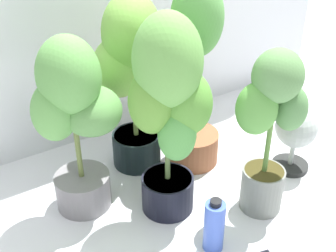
{
  "coord_description": "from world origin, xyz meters",
  "views": [
    {
      "loc": [
        -0.83,
        -1.11,
        1.32
      ],
      "look_at": [
        0.06,
        0.25,
        0.33
      ],
      "focal_mm": 46.54,
      "sensor_mm": 36.0,
      "label": 1
    }
  ],
  "objects": [
    {
      "name": "potted_plant_back_center",
      "position": [
        0.02,
        0.5,
        0.53
      ],
      "size": [
        0.42,
        0.39,
        0.87
      ],
      "color": "black",
      "rests_on": "ground"
    },
    {
      "name": "potted_plant_center",
      "position": [
        -0.01,
        0.12,
        0.53
      ],
      "size": [
        0.37,
        0.29,
        0.89
      ],
      "color": "black",
      "rests_on": "ground"
    },
    {
      "name": "potted_plant_back_right",
      "position": [
        0.26,
        0.36,
        0.51
      ],
      "size": [
        0.39,
        0.32,
        0.93
      ],
      "color": "brown",
      "rests_on": "ground"
    },
    {
      "name": "potted_plant_back_left",
      "position": [
        -0.32,
        0.35,
        0.46
      ],
      "size": [
        0.39,
        0.3,
        0.79
      ],
      "color": "slate",
      "rests_on": "ground"
    },
    {
      "name": "ground_plane",
      "position": [
        0.0,
        0.0,
        0.0
      ],
      "size": [
        8.0,
        8.0,
        0.0
      ],
      "primitive_type": "plane",
      "color": "silver",
      "rests_on": "ground"
    },
    {
      "name": "floor_fan",
      "position": [
        0.66,
        0.04,
        0.22
      ],
      "size": [
        0.27,
        0.27,
        0.34
      ],
      "rotation": [
        0.0,
        0.0,
        2.05
      ],
      "color": "black",
      "rests_on": "ground"
    },
    {
      "name": "nutrient_bottle",
      "position": [
        -0.0,
        -0.17,
        0.11
      ],
      "size": [
        0.08,
        0.08,
        0.24
      ],
      "color": "#4261C9",
      "rests_on": "ground"
    },
    {
      "name": "potted_plant_front_right",
      "position": [
        0.32,
        -0.09,
        0.43
      ],
      "size": [
        0.33,
        0.23,
        0.74
      ],
      "color": "slate",
      "rests_on": "ground"
    }
  ]
}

